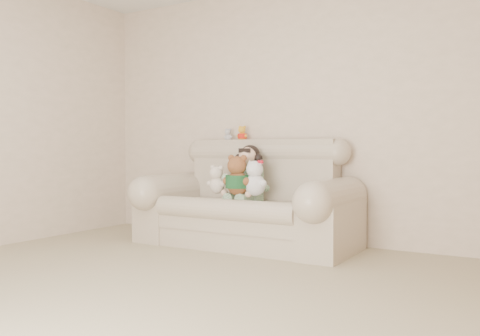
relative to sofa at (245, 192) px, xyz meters
name	(u,v)px	position (x,y,z in m)	size (l,w,h in m)	color
floor	(112,302)	(0.23, -2.00, -0.52)	(5.00, 5.00, 0.00)	tan
wall_back	(290,113)	(0.23, 0.50, 0.78)	(4.50, 4.50, 0.00)	beige
sofa	(245,192)	(0.00, 0.00, 0.00)	(2.10, 0.95, 1.03)	#BFAE9A
seated_child	(248,173)	(-0.02, 0.08, 0.19)	(0.34, 0.41, 0.56)	#2B7436
brown_teddy	(237,171)	(0.01, -0.16, 0.21)	(0.28, 0.22, 0.44)	brown
white_cat	(255,174)	(0.17, -0.11, 0.18)	(0.25, 0.19, 0.39)	silver
cream_teddy	(217,177)	(-0.25, -0.12, 0.15)	(0.21, 0.16, 0.32)	white
yellow_mini_bear	(242,132)	(-0.26, 0.37, 0.59)	(0.12, 0.09, 0.19)	gold
grey_mini_plush	(228,134)	(-0.43, 0.38, 0.58)	(0.11, 0.08, 0.16)	#B8B9BF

